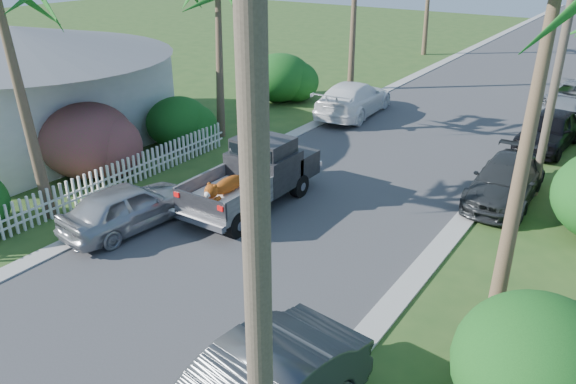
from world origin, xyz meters
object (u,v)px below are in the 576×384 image
Objects in this scene: utility_pole_b at (561,53)px; parked_car_rf at (549,130)px; parked_car_lf at (353,99)px; pickup_truck at (258,172)px; parked_car_rm at (506,181)px; parked_car_rd at (575,99)px; house_left at (21,90)px; utility_pole_a at (258,302)px; parked_car_ln at (128,207)px.

parked_car_rf is at bearing 96.89° from utility_pole_b.
pickup_truck is at bearing 96.57° from parked_car_lf.
parked_car_rm is at bearing -125.00° from utility_pole_b.
utility_pole_b reaches higher than parked_car_rm.
house_left reaches higher than parked_car_rd.
pickup_truck reaches higher than parked_car_lf.
utility_pole_a is (9.20, -19.75, 3.81)m from parked_car_lf.
utility_pole_a reaches higher than parked_car_rf.
utility_pole_b is (7.17, 5.48, 3.59)m from pickup_truck.
parked_car_rd reaches higher than parked_car_ln.
parked_car_rf is 0.49× the size of house_left.
utility_pole_b reaches higher than parked_car_lf.
utility_pole_b is at bearing -78.40° from parked_car_rf.
pickup_truck is 1.02× the size of parked_car_rd.
pickup_truck reaches higher than parked_car_rf.
parked_car_ln is at bearing 146.84° from utility_pole_a.
house_left is (-17.88, -4.97, 1.46)m from parked_car_rm.
parked_car_lf is at bearing 101.25° from pickup_truck.
parked_car_ln is 9.97m from house_left.
parked_car_rm is (6.45, 4.45, -0.35)m from pickup_truck.
utility_pole_b is at bearing -129.49° from parked_car_ln.
utility_pole_b is at bearing 37.41° from pickup_truck.
utility_pole_a reaches higher than parked_car_rd.
parked_car_rf is at bearing -83.96° from parked_car_rd.
utility_pole_a reaches higher than parked_car_ln.
parked_car_lf is 0.60× the size of house_left.
house_left is at bearing -11.47° from parked_car_ln.
utility_pole_a is (7.17, -9.52, 3.59)m from pickup_truck.
utility_pole_b is (18.60, 6.00, 2.48)m from house_left.
pickup_truck is 1.13× the size of parked_car_rm.
parked_car_ln reaches higher than parked_car_rm.
parked_car_rm is 0.90× the size of parked_car_rd.
parked_car_rf reaches higher than parked_car_rd.
house_left reaches higher than pickup_truck.
parked_car_rm is 4.14m from utility_pole_b.
parked_car_rd is 10.64m from parked_car_lf.
pickup_truck is 10.43m from parked_car_lf.
parked_car_rm is at bearing 141.06° from parked_car_lf.
parked_car_lf is (-2.03, 10.23, -0.22)m from pickup_truck.
parked_car_lf is 22.12m from utility_pole_a.
parked_car_rm is at bearing -86.44° from parked_car_rf.
utility_pole_b is at bearing 17.88° from house_left.
utility_pole_a is (9.20, -6.01, 3.92)m from parked_car_ln.
pickup_truck is at bearing -105.67° from parked_car_rd.
pickup_truck is 11.50m from house_left.
utility_pole_a reaches higher than pickup_truck.
parked_car_rf reaches higher than parked_car_rm.
house_left reaches higher than parked_car_rm.
house_left is 1.00× the size of utility_pole_b.
parked_car_ln is 0.45× the size of house_left.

